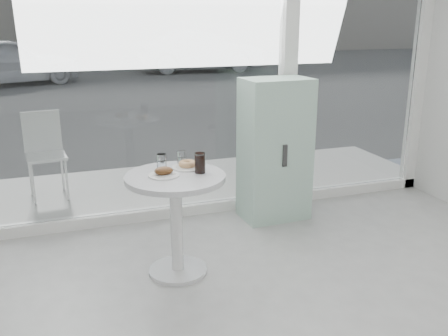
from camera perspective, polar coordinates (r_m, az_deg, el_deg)
name	(u,v)px	position (r m, az deg, el deg)	size (l,w,h in m)	color
storefront	(206,33)	(4.61, -2.13, 15.19)	(5.00, 0.14, 3.00)	white
main_table	(176,204)	(3.64, -5.52, -4.10)	(0.72, 0.72, 0.77)	white
patio_deck	(180,185)	(5.66, -5.03, -1.94)	(5.60, 1.60, 0.05)	silver
street	(90,74)	(17.55, -15.02, 10.32)	(40.00, 24.00, 0.00)	#3D3D3D
mint_cabinet	(275,150)	(4.66, 5.83, 2.07)	(0.63, 0.44, 1.32)	#95BEA9
patio_chair	(45,149)	(5.44, -19.82, 2.05)	(0.42, 0.42, 0.88)	white
car_white	(4,61)	(15.35, -23.82, 11.11)	(1.57, 3.91, 1.33)	white
car_silver	(200,51)	(17.71, -2.76, 13.20)	(1.48, 4.25, 1.40)	#96999D
plate_fritter	(164,172)	(3.54, -6.84, -0.51)	(0.22, 0.22, 0.07)	white
plate_donut	(187,165)	(3.72, -4.20, 0.31)	(0.23, 0.23, 0.06)	white
water_tumbler_a	(162,163)	(3.69, -7.14, 0.61)	(0.07, 0.07, 0.12)	white
water_tumbler_b	(182,159)	(3.79, -4.85, 1.05)	(0.07, 0.07, 0.11)	white
cola_glass	(200,163)	(3.58, -2.77, 0.53)	(0.08, 0.08, 0.15)	white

